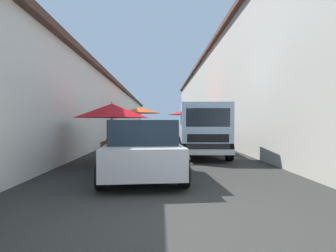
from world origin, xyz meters
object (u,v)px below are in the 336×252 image
vendor_by_crates (116,135)px  parked_scooter (203,138)px  delivery_truck (203,131)px  vendor_in_shade (189,127)px  hatchback_car (143,148)px  fruit_stall_near_right (140,115)px  fruit_stall_far_left (189,116)px  plastic_stool (110,143)px  fruit_stall_near_left (112,117)px

vendor_by_crates → parked_scooter: vendor_by_crates is taller
delivery_truck → vendor_in_shade: delivery_truck is taller
hatchback_car → vendor_by_crates: (3.99, 1.38, 0.14)m
fruit_stall_near_right → vendor_by_crates: (-6.61, 0.46, -1.01)m
delivery_truck → fruit_stall_near_right: bearing=22.6°
fruit_stall_far_left → fruit_stall_near_right: fruit_stall_near_right is taller
delivery_truck → vendor_by_crates: bearing=78.4°
vendor_by_crates → plastic_stool: vendor_by_crates is taller
fruit_stall_near_right → hatchback_car: bearing=-175.0°
fruit_stall_far_left → vendor_by_crates: bearing=149.9°
fruit_stall_near_right → vendor_by_crates: 6.70m
plastic_stool → fruit_stall_near_left: bearing=-167.8°
fruit_stall_near_right → fruit_stall_near_left: bearing=178.4°
fruit_stall_near_left → vendor_by_crates: size_ratio=1.61×
fruit_stall_near_right → plastic_stool: 4.57m
fruit_stall_near_right → hatchback_car: (-10.60, -0.92, -1.15)m
delivery_truck → plastic_stool: bearing=53.0°
fruit_stall_near_right → parked_scooter: 4.60m
fruit_stall_near_left → delivery_truck: size_ratio=0.49×
fruit_stall_far_left → fruit_stall_near_right: (0.14, 3.28, 0.08)m
fruit_stall_far_left → vendor_by_crates: (-6.47, 3.74, -0.93)m
fruit_stall_near_left → plastic_stool: bearing=12.2°
hatchback_car → plastic_stool: 6.82m
fruit_stall_near_right → vendor_in_shade: (3.05, -3.67, -0.90)m
fruit_stall_far_left → fruit_stall_near_left: bearing=157.4°
hatchback_car → plastic_stool: hatchback_car is taller
fruit_stall_far_left → delivery_truck: size_ratio=0.57×
fruit_stall_near_left → vendor_by_crates: 2.11m
vendor_by_crates → delivery_truck: bearing=-101.6°
fruit_stall_near_left → fruit_stall_near_right: size_ratio=0.90×
fruit_stall_far_left → plastic_stool: 6.18m
fruit_stall_near_left → delivery_truck: fruit_stall_near_left is taller
fruit_stall_far_left → hatchback_car: 10.77m
fruit_stall_far_left → fruit_stall_near_right: size_ratio=1.03×
fruit_stall_near_left → fruit_stall_far_left: size_ratio=0.87×
fruit_stall_far_left → hatchback_car: bearing=167.3°
fruit_stall_near_right → hatchback_car: 10.70m
plastic_stool → vendor_by_crates: bearing=-163.4°
delivery_truck → fruit_stall_far_left: bearing=-1.9°
vendor_in_shade → parked_scooter: size_ratio=1.00×
hatchback_car → delivery_truck: delivery_truck is taller
plastic_stool → vendor_in_shade: bearing=-34.2°
vendor_in_shade → fruit_stall_near_right: bearing=129.7°
delivery_truck → parked_scooter: 5.60m
vendor_in_shade → fruit_stall_near_left: bearing=161.4°
vendor_by_crates → parked_scooter: 6.52m
fruit_stall_near_left → parked_scooter: (6.75, -4.21, -1.12)m
delivery_truck → vendor_by_crates: size_ratio=3.27×
fruit_stall_near_right → vendor_by_crates: size_ratio=1.79×
hatchback_car → delivery_truck: (3.27, -2.12, 0.30)m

